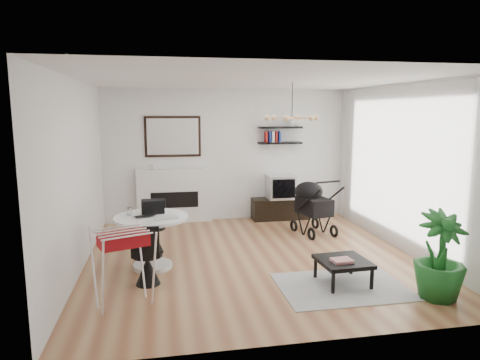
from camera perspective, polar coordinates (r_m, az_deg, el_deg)
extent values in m
plane|color=#925838|center=(6.75, 1.58, -10.35)|extent=(5.00, 5.00, 0.00)
plane|color=white|center=(6.37, 1.69, 13.18)|extent=(5.00, 5.00, 0.00)
plane|color=white|center=(8.86, -1.75, 3.32)|extent=(5.00, 0.00, 5.00)
plane|color=white|center=(6.39, -20.86, 0.44)|extent=(0.00, 5.00, 5.00)
plane|color=white|center=(7.36, 21.04, 1.51)|extent=(0.00, 5.00, 5.00)
cube|color=white|center=(7.48, 19.59, 1.70)|extent=(0.04, 3.60, 2.60)
cube|color=white|center=(8.81, -8.74, -2.09)|extent=(1.50, 0.15, 1.10)
cube|color=black|center=(8.76, -8.72, -2.62)|extent=(0.95, 0.06, 0.32)
cube|color=black|center=(8.72, -8.95, 5.75)|extent=(1.12, 0.03, 0.82)
cube|color=white|center=(8.70, -8.94, 5.74)|extent=(1.02, 0.01, 0.72)
cube|color=black|center=(8.95, 5.35, 4.94)|extent=(0.90, 0.25, 0.04)
cube|color=black|center=(8.93, 5.38, 6.99)|extent=(0.90, 0.25, 0.04)
cube|color=black|center=(9.07, 5.37, -3.81)|extent=(1.19, 0.41, 0.44)
cube|color=silver|center=(8.98, 5.43, -0.90)|extent=(0.56, 0.49, 0.49)
cube|color=black|center=(8.75, 5.86, -1.17)|extent=(0.48, 0.01, 0.39)
cylinder|color=white|center=(6.48, -11.53, -11.10)|extent=(0.57, 0.57, 0.06)
cylinder|color=white|center=(6.36, -11.64, -8.02)|extent=(0.14, 0.14, 0.67)
cylinder|color=white|center=(6.27, -11.74, -4.92)|extent=(1.05, 1.05, 0.04)
imported|color=black|center=(6.19, -12.45, -4.82)|extent=(0.34, 0.29, 0.02)
cube|color=black|center=(6.43, -11.55, -3.48)|extent=(0.34, 0.22, 0.20)
cube|color=silver|center=(6.14, -9.85, -4.91)|extent=(0.37, 0.32, 0.01)
cylinder|color=white|center=(6.39, -14.51, -4.05)|extent=(0.07, 0.07, 0.11)
cylinder|color=black|center=(7.02, -11.54, -6.25)|extent=(0.40, 0.40, 0.05)
cone|color=black|center=(7.08, -11.48, -7.96)|extent=(0.33, 0.33, 0.38)
cube|color=black|center=(7.14, -11.31, -4.11)|extent=(0.36, 0.10, 0.41)
cylinder|color=black|center=(5.78, -12.26, -9.70)|extent=(0.39, 0.39, 0.04)
cone|color=black|center=(5.85, -12.19, -11.70)|extent=(0.32, 0.32, 0.38)
cube|color=black|center=(5.54, -12.55, -8.11)|extent=(0.36, 0.07, 0.40)
cube|color=maroon|center=(5.09, -15.45, -7.54)|extent=(0.61, 0.47, 0.14)
cube|color=black|center=(8.01, 9.84, -3.43)|extent=(0.57, 0.74, 0.31)
ellipsoid|color=black|center=(8.12, 9.13, -1.51)|extent=(0.52, 0.52, 0.37)
cylinder|color=black|center=(7.58, 11.67, -0.25)|extent=(0.48, 0.14, 0.03)
torus|color=black|center=(8.24, 7.19, -6.07)|extent=(0.10, 0.24, 0.23)
torus|color=black|center=(8.49, 10.00, -5.68)|extent=(0.10, 0.24, 0.23)
torus|color=black|center=(7.74, 9.50, -7.13)|extent=(0.10, 0.24, 0.23)
torus|color=black|center=(8.00, 12.42, -6.67)|extent=(0.10, 0.24, 0.23)
cube|color=gray|center=(5.86, 13.41, -13.64)|extent=(1.63, 1.17, 0.01)
cube|color=black|center=(5.86, 13.58, -10.52)|extent=(0.66, 0.66, 0.05)
cube|color=black|center=(5.58, 12.30, -13.27)|extent=(0.04, 0.04, 0.27)
cube|color=black|center=(5.82, 17.16, -12.49)|extent=(0.04, 0.04, 0.27)
cube|color=black|center=(6.03, 10.02, -11.46)|extent=(0.04, 0.04, 0.27)
cube|color=black|center=(6.25, 14.60, -10.84)|extent=(0.04, 0.04, 0.27)
cube|color=#BA2E30|center=(5.75, 13.43, -10.40)|extent=(0.28, 0.23, 0.04)
imported|color=#1B5F20|center=(5.73, 25.10, -9.11)|extent=(0.66, 0.66, 1.08)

